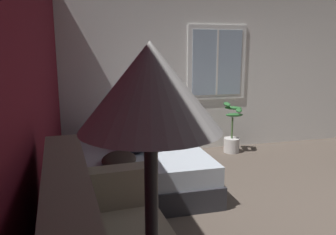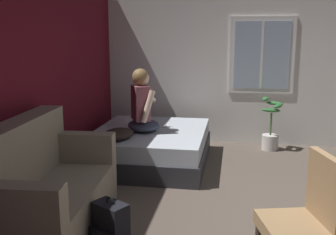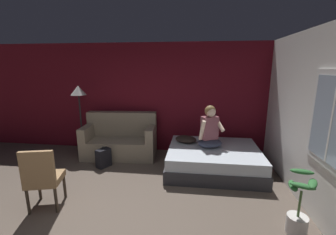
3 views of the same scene
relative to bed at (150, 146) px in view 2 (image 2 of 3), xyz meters
The scene contains 11 objects.
ground_plane 2.61m from the bed, 130.34° to the right, with size 40.00×40.00×0.00m, color brown.
wall_back_accent 2.29m from the bed, 147.49° to the left, with size 10.96×0.16×2.70m, color maroon.
wall_side_with_window 2.65m from the bed, 55.20° to the right, with size 0.19×7.35×2.70m.
bed is the anchor object (origin of this frame).
couch 2.26m from the bed, 166.70° to the left, with size 1.76×0.94×1.04m.
side_chair 3.14m from the bed, 147.46° to the right, with size 0.56×0.56×0.98m.
person_seated 0.61m from the bed, 134.69° to the left, with size 0.66×0.63×0.88m.
backpack 2.37m from the bed, behind, with size 0.33×0.35×0.46m.
throw_pillow 0.73m from the bed, 153.64° to the left, with size 0.48×0.36×0.14m, color #2D231E.
cell_phone 0.37m from the bed, 34.72° to the right, with size 0.07×0.14×0.01m, color #B7B7BC.
potted_plant 2.00m from the bed, 61.45° to the right, with size 0.39×0.37×0.85m.
Camera 2 is at (-3.63, 0.82, 1.77)m, focal length 42.00 mm.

